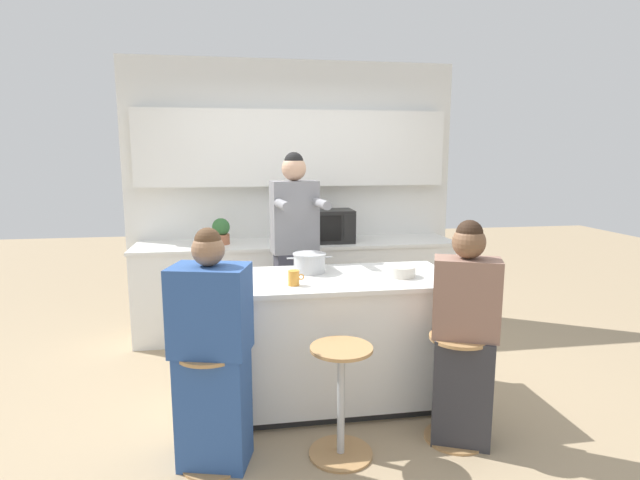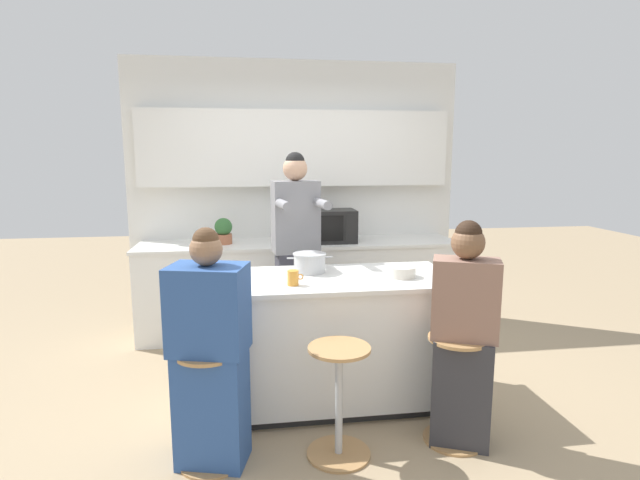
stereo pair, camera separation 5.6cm
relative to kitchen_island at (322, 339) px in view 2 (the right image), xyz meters
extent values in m
plane|color=tan|center=(0.00, 0.00, -0.46)|extent=(16.00, 16.00, 0.00)
cube|color=silver|center=(0.00, 1.84, 0.89)|extent=(3.37, 0.06, 2.70)
cube|color=white|center=(0.00, 1.73, 1.36)|extent=(3.10, 0.16, 0.75)
cube|color=white|center=(0.00, 1.48, -0.02)|extent=(3.10, 0.63, 0.88)
cube|color=silver|center=(0.00, 1.48, 0.43)|extent=(3.13, 0.66, 0.03)
cube|color=black|center=(0.00, 0.00, -0.43)|extent=(1.73, 0.69, 0.06)
cube|color=white|center=(0.00, 0.00, 0.01)|extent=(1.81, 0.77, 0.83)
cube|color=silver|center=(0.00, 0.00, 0.44)|extent=(1.85, 0.81, 0.03)
cylinder|color=tan|center=(-0.74, -0.64, -0.46)|extent=(0.38, 0.38, 0.01)
cylinder|color=#B7BABC|center=(-0.74, -0.64, -0.13)|extent=(0.04, 0.04, 0.64)
cylinder|color=tan|center=(-0.74, -0.64, 0.20)|extent=(0.36, 0.36, 0.02)
cylinder|color=tan|center=(0.00, -0.68, -0.46)|extent=(0.38, 0.38, 0.01)
cylinder|color=#B7BABC|center=(0.00, -0.68, -0.13)|extent=(0.04, 0.04, 0.64)
cylinder|color=tan|center=(0.00, -0.68, 0.20)|extent=(0.36, 0.36, 0.02)
cylinder|color=tan|center=(0.74, -0.63, -0.46)|extent=(0.38, 0.38, 0.01)
cylinder|color=#B7BABC|center=(0.74, -0.63, -0.13)|extent=(0.04, 0.04, 0.64)
cylinder|color=tan|center=(0.74, -0.63, 0.20)|extent=(0.36, 0.36, 0.02)
cube|color=#383842|center=(-0.11, 0.73, 0.01)|extent=(0.35, 0.26, 0.96)
cube|color=slate|center=(-0.11, 0.73, 0.79)|extent=(0.40, 0.26, 0.59)
cylinder|color=slate|center=(-0.23, 0.44, 0.92)|extent=(0.11, 0.33, 0.07)
cylinder|color=slate|center=(0.08, 0.48, 0.92)|extent=(0.11, 0.33, 0.07)
sphere|color=tan|center=(-0.11, 0.73, 1.19)|extent=(0.22, 0.22, 0.20)
sphere|color=black|center=(-0.11, 0.73, 1.24)|extent=(0.17, 0.17, 0.16)
cube|color=#2D5193|center=(-0.73, -0.64, -0.13)|extent=(0.44, 0.35, 0.67)
cube|color=#2D5193|center=(-0.73, -0.64, 0.46)|extent=(0.47, 0.38, 0.49)
sphere|color=#936B4C|center=(-0.73, -0.64, 0.79)|extent=(0.22, 0.22, 0.18)
sphere|color=#513823|center=(-0.73, -0.64, 0.84)|extent=(0.17, 0.17, 0.14)
cube|color=#333338|center=(0.77, -0.64, -0.13)|extent=(0.42, 0.38, 0.67)
cube|color=#896656|center=(0.77, -0.64, 0.45)|extent=(0.44, 0.35, 0.48)
sphere|color=brown|center=(0.77, -0.64, 0.79)|extent=(0.26, 0.26, 0.20)
sphere|color=black|center=(0.77, -0.64, 0.84)|extent=(0.20, 0.20, 0.16)
cylinder|color=#B7BABC|center=(-0.07, 0.16, 0.52)|extent=(0.23, 0.23, 0.13)
cylinder|color=#B7BABC|center=(-0.07, 0.16, 0.59)|extent=(0.24, 0.24, 0.01)
cylinder|color=#B7BABC|center=(-0.20, 0.16, 0.56)|extent=(0.05, 0.01, 0.01)
cylinder|color=#B7BABC|center=(0.07, 0.16, 0.56)|extent=(0.05, 0.01, 0.01)
cylinder|color=silver|center=(0.55, -0.07, 0.49)|extent=(0.20, 0.20, 0.07)
cylinder|color=orange|center=(-0.22, -0.19, 0.50)|extent=(0.07, 0.07, 0.10)
torus|color=orange|center=(-0.17, -0.19, 0.51)|extent=(0.04, 0.01, 0.04)
cylinder|color=orange|center=(-0.62, -0.05, 0.50)|extent=(0.08, 0.08, 0.08)
torus|color=orange|center=(-0.57, -0.05, 0.50)|extent=(0.04, 0.01, 0.04)
ellipsoid|color=yellow|center=(-0.58, 0.10, 0.48)|extent=(0.12, 0.05, 0.05)
ellipsoid|color=yellow|center=(-0.61, 0.13, 0.48)|extent=(0.09, 0.11, 0.05)
ellipsoid|color=yellow|center=(-0.55, 0.13, 0.48)|extent=(0.10, 0.10, 0.05)
cube|color=black|center=(0.28, 1.44, 0.61)|extent=(0.52, 0.33, 0.32)
cube|color=black|center=(0.24, 1.27, 0.61)|extent=(0.32, 0.01, 0.24)
cube|color=black|center=(0.47, 1.27, 0.61)|extent=(0.09, 0.01, 0.26)
cylinder|color=#A86042|center=(-0.73, 1.48, 0.50)|extent=(0.16, 0.16, 0.10)
sphere|color=#336633|center=(-0.73, 1.48, 0.62)|extent=(0.17, 0.17, 0.17)
camera|label=1|loc=(-0.56, -3.34, 1.29)|focal=28.00mm
camera|label=2|loc=(-0.50, -3.35, 1.29)|focal=28.00mm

